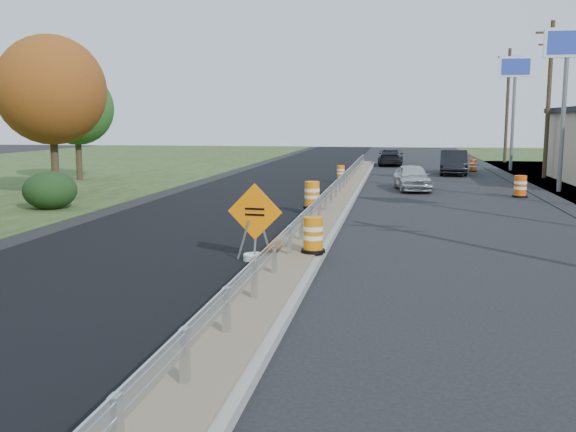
% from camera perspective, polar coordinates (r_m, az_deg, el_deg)
% --- Properties ---
extents(ground, '(140.00, 140.00, 0.00)m').
position_cam_1_polar(ground, '(17.90, 1.21, -2.79)').
color(ground, black).
rests_on(ground, ground).
extents(milled_overlay, '(7.20, 120.00, 0.01)m').
position_cam_1_polar(milled_overlay, '(28.45, -4.60, 1.39)').
color(milled_overlay, black).
rests_on(milled_overlay, ground).
extents(median, '(1.60, 55.00, 0.23)m').
position_cam_1_polar(median, '(25.72, 3.84, 0.88)').
color(median, gray).
rests_on(median, ground).
extents(guardrail, '(0.10, 46.15, 0.72)m').
position_cam_1_polar(guardrail, '(26.64, 4.07, 2.48)').
color(guardrail, silver).
rests_on(guardrail, median).
extents(pylon_sign_mid, '(2.20, 0.30, 7.90)m').
position_cam_1_polar(pylon_sign_mid, '(34.43, 23.55, 12.74)').
color(pylon_sign_mid, slate).
rests_on(pylon_sign_mid, ground).
extents(pylon_sign_north, '(2.20, 0.30, 7.90)m').
position_cam_1_polar(pylon_sign_north, '(48.12, 19.53, 11.54)').
color(pylon_sign_north, slate).
rests_on(pylon_sign_north, ground).
extents(utility_pole_nmid, '(1.90, 0.26, 9.40)m').
position_cam_1_polar(utility_pole_nmid, '(42.34, 22.16, 9.80)').
color(utility_pole_nmid, '#473523').
rests_on(utility_pole_nmid, ground).
extents(utility_pole_north, '(1.90, 0.26, 9.40)m').
position_cam_1_polar(utility_pole_north, '(57.09, 18.92, 9.46)').
color(utility_pole_north, '#473523').
rests_on(utility_pole_north, ground).
extents(hedge_north, '(2.09, 2.09, 1.52)m').
position_cam_1_polar(hedge_north, '(27.16, -20.40, 2.15)').
color(hedge_north, black).
rests_on(hedge_north, ground).
extents(tree_near_red, '(4.95, 4.95, 7.35)m').
position_cam_1_polar(tree_near_red, '(31.52, -20.31, 10.44)').
color(tree_near_red, '#473523').
rests_on(tree_near_red, ground).
extents(tree_near_back, '(4.29, 4.29, 6.37)m').
position_cam_1_polar(tree_near_back, '(39.95, -18.28, 9.07)').
color(tree_near_back, '#473523').
rests_on(tree_near_back, ground).
extents(caution_sign, '(1.42, 0.59, 1.96)m').
position_cam_1_polar(caution_sign, '(16.12, -2.95, -2.26)').
color(caution_sign, white).
rests_on(caution_sign, ground).
extents(barrel_median_near, '(0.61, 0.61, 0.89)m').
position_cam_1_polar(barrel_median_near, '(16.01, 2.25, -1.74)').
color(barrel_median_near, black).
rests_on(barrel_median_near, median).
extents(barrel_median_mid, '(0.69, 0.69, 1.01)m').
position_cam_1_polar(barrel_median_mid, '(24.11, 2.15, 1.84)').
color(barrel_median_mid, black).
rests_on(barrel_median_mid, median).
extents(barrel_median_far, '(0.53, 0.53, 0.78)m').
position_cam_1_polar(barrel_median_far, '(36.33, 4.71, 3.87)').
color(barrel_median_far, black).
rests_on(barrel_median_far, median).
extents(barrel_shoulder_near, '(0.68, 0.68, 1.00)m').
position_cam_1_polar(barrel_shoulder_near, '(31.41, 19.95, 2.45)').
color(barrel_shoulder_near, black).
rests_on(barrel_shoulder_near, ground).
extents(barrel_shoulder_far, '(0.58, 0.58, 0.85)m').
position_cam_1_polar(barrel_shoulder_far, '(46.46, 16.11, 4.32)').
color(barrel_shoulder_far, black).
rests_on(barrel_shoulder_far, ground).
extents(car_silver, '(2.09, 4.07, 1.33)m').
position_cam_1_polar(car_silver, '(33.03, 10.99, 3.39)').
color(car_silver, silver).
rests_on(car_silver, ground).
extents(car_dark_mid, '(2.04, 4.96, 1.60)m').
position_cam_1_polar(car_dark_mid, '(43.61, 14.51, 4.65)').
color(car_dark_mid, black).
rests_on(car_dark_mid, ground).
extents(car_dark_far, '(1.98, 4.62, 1.33)m').
position_cam_1_polar(car_dark_far, '(51.35, 9.11, 5.19)').
color(car_dark_far, black).
rests_on(car_dark_far, ground).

